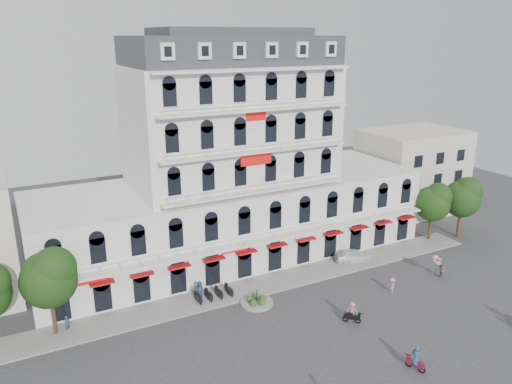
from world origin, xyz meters
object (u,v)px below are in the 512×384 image
object	(u,v)px
rider_center	(352,312)
balloon_vendor	(439,267)
rider_east	(416,358)
parked_car	(354,256)

from	to	relation	value
rider_center	balloon_vendor	bearing A→B (deg)	53.62
balloon_vendor	rider_east	bearing A→B (deg)	-142.56
rider_east	rider_center	world-z (taller)	rider_east
rider_east	balloon_vendor	distance (m)	17.22
parked_car	rider_center	size ratio (longest dim) A/B	2.15
rider_east	balloon_vendor	bearing A→B (deg)	-72.27
rider_east	rider_center	bearing A→B (deg)	-18.35
rider_center	balloon_vendor	world-z (taller)	balloon_vendor
rider_center	rider_east	bearing A→B (deg)	-46.24
parked_car	balloon_vendor	bearing A→B (deg)	-124.21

